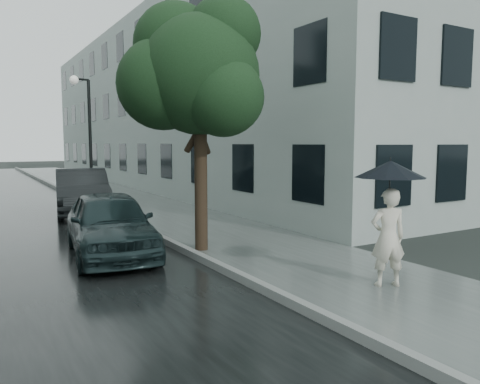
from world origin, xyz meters
TOP-DOWN VIEW (x-y plane):
  - ground at (0.00, 0.00)m, footprint 120.00×120.00m
  - sidewalk at (0.25, 12.00)m, footprint 3.50×60.00m
  - kerb_near at (-1.57, 12.00)m, footprint 0.15×60.00m
  - building_near at (5.47, 19.50)m, footprint 7.02×36.00m
  - pedestrian at (0.39, -1.00)m, footprint 0.71×0.60m
  - umbrella at (0.40, -0.99)m, footprint 1.43×1.43m
  - street_tree at (-1.11, 3.10)m, footprint 3.39×3.08m
  - lamp_post at (-1.60, 11.93)m, footprint 0.83×0.42m
  - car_near at (-3.01, 3.49)m, footprint 2.09×4.19m
  - car_far at (-2.26, 9.89)m, footprint 2.28×4.78m

SIDE VIEW (x-z plane):
  - ground at x=0.00m, z-range 0.00..0.00m
  - sidewalk at x=0.25m, z-range 0.00..0.01m
  - kerb_near at x=-1.57m, z-range 0.00..0.15m
  - car_near at x=-3.01m, z-range 0.01..1.38m
  - car_far at x=-2.26m, z-range 0.01..1.52m
  - pedestrian at x=0.39m, z-range 0.01..1.65m
  - umbrella at x=0.40m, z-range 1.35..2.57m
  - lamp_post at x=-1.60m, z-range 0.36..5.22m
  - street_tree at x=-1.11m, z-range 1.11..6.66m
  - building_near at x=5.47m, z-range 0.00..9.00m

